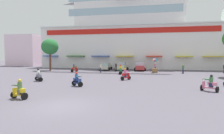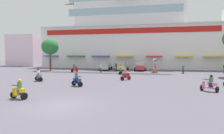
{
  "view_description": "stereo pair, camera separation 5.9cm",
  "coord_description": "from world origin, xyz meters",
  "px_view_note": "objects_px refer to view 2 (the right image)",
  "views": [
    {
      "loc": [
        5.61,
        -10.8,
        3.33
      ],
      "look_at": [
        -0.06,
        15.87,
        1.41
      ],
      "focal_mm": 30.15,
      "sensor_mm": 36.0,
      "label": 1
    },
    {
      "loc": [
        5.67,
        -10.79,
        3.33
      ],
      "look_at": [
        -0.06,
        15.87,
        1.41
      ],
      "focal_mm": 30.15,
      "sensor_mm": 36.0,
      "label": 2
    }
  ],
  "objects_px": {
    "pedestrian_4": "(183,68)",
    "parked_car_1": "(122,66)",
    "pedestrian_0": "(155,67)",
    "pedestrian_3": "(224,68)",
    "pedestrian_1": "(116,67)",
    "scooter_rider_5": "(19,91)",
    "parked_car_0": "(106,66)",
    "balloon_vendor_cart": "(155,66)",
    "scooter_rider_6": "(77,80)",
    "scooter_rider_4": "(121,70)",
    "scooter_rider_3": "(39,76)",
    "scooter_rider_1": "(126,75)",
    "plaza_tree_0": "(50,47)",
    "scooter_rider_0": "(210,84)",
    "parked_car_2": "(140,67)",
    "pedestrian_2": "(101,67)",
    "scooter_rider_2": "(74,69)"
  },
  "relations": [
    {
      "from": "scooter_rider_5",
      "to": "scooter_rider_3",
      "type": "bearing_deg",
      "value": 115.16
    },
    {
      "from": "parked_car_2",
      "to": "pedestrian_0",
      "type": "height_order",
      "value": "pedestrian_0"
    },
    {
      "from": "parked_car_1",
      "to": "pedestrian_2",
      "type": "relative_size",
      "value": 2.43
    },
    {
      "from": "scooter_rider_4",
      "to": "pedestrian_3",
      "type": "relative_size",
      "value": 0.98
    },
    {
      "from": "scooter_rider_0",
      "to": "pedestrian_2",
      "type": "distance_m",
      "value": 20.22
    },
    {
      "from": "pedestrian_1",
      "to": "pedestrian_2",
      "type": "xyz_separation_m",
      "value": [
        -2.46,
        -1.84,
        0.0
      ]
    },
    {
      "from": "scooter_rider_6",
      "to": "scooter_rider_5",
      "type": "bearing_deg",
      "value": -108.46
    },
    {
      "from": "scooter_rider_3",
      "to": "parked_car_0",
      "type": "bearing_deg",
      "value": 76.01
    },
    {
      "from": "parked_car_2",
      "to": "scooter_rider_4",
      "type": "relative_size",
      "value": 2.55
    },
    {
      "from": "scooter_rider_0",
      "to": "scooter_rider_3",
      "type": "relative_size",
      "value": 0.98
    },
    {
      "from": "scooter_rider_0",
      "to": "scooter_rider_2",
      "type": "distance_m",
      "value": 23.66
    },
    {
      "from": "scooter_rider_5",
      "to": "scooter_rider_6",
      "type": "xyz_separation_m",
      "value": [
        2.02,
        6.06,
        -0.0
      ]
    },
    {
      "from": "pedestrian_1",
      "to": "scooter_rider_5",
      "type": "bearing_deg",
      "value": -97.67
    },
    {
      "from": "parked_car_2",
      "to": "pedestrian_2",
      "type": "bearing_deg",
      "value": -144.19
    },
    {
      "from": "scooter_rider_1",
      "to": "scooter_rider_2",
      "type": "height_order",
      "value": "scooter_rider_1"
    },
    {
      "from": "scooter_rider_6",
      "to": "pedestrian_4",
      "type": "distance_m",
      "value": 19.93
    },
    {
      "from": "plaza_tree_0",
      "to": "pedestrian_2",
      "type": "relative_size",
      "value": 3.72
    },
    {
      "from": "scooter_rider_0",
      "to": "pedestrian_0",
      "type": "height_order",
      "value": "pedestrian_0"
    },
    {
      "from": "pedestrian_4",
      "to": "parked_car_0",
      "type": "bearing_deg",
      "value": 164.55
    },
    {
      "from": "scooter_rider_1",
      "to": "scooter_rider_2",
      "type": "distance_m",
      "value": 13.66
    },
    {
      "from": "scooter_rider_2",
      "to": "scooter_rider_6",
      "type": "bearing_deg",
      "value": -65.59
    },
    {
      "from": "parked_car_1",
      "to": "scooter_rider_3",
      "type": "bearing_deg",
      "value": -113.96
    },
    {
      "from": "plaza_tree_0",
      "to": "pedestrian_0",
      "type": "bearing_deg",
      "value": 4.55
    },
    {
      "from": "scooter_rider_1",
      "to": "scooter_rider_6",
      "type": "relative_size",
      "value": 1.07
    },
    {
      "from": "parked_car_0",
      "to": "balloon_vendor_cart",
      "type": "height_order",
      "value": "balloon_vendor_cart"
    },
    {
      "from": "scooter_rider_3",
      "to": "scooter_rider_6",
      "type": "height_order",
      "value": "scooter_rider_3"
    },
    {
      "from": "parked_car_1",
      "to": "scooter_rider_2",
      "type": "xyz_separation_m",
      "value": [
        -7.93,
        -5.3,
        -0.17
      ]
    },
    {
      "from": "pedestrian_2",
      "to": "scooter_rider_2",
      "type": "bearing_deg",
      "value": -175.62
    },
    {
      "from": "plaza_tree_0",
      "to": "parked_car_2",
      "type": "height_order",
      "value": "plaza_tree_0"
    },
    {
      "from": "plaza_tree_0",
      "to": "parked_car_2",
      "type": "relative_size",
      "value": 1.57
    },
    {
      "from": "scooter_rider_1",
      "to": "scooter_rider_3",
      "type": "relative_size",
      "value": 1.0
    },
    {
      "from": "scooter_rider_4",
      "to": "scooter_rider_6",
      "type": "bearing_deg",
      "value": -101.87
    },
    {
      "from": "parked_car_1",
      "to": "scooter_rider_5",
      "type": "bearing_deg",
      "value": -97.98
    },
    {
      "from": "scooter_rider_5",
      "to": "pedestrian_1",
      "type": "height_order",
      "value": "pedestrian_1"
    },
    {
      "from": "pedestrian_2",
      "to": "pedestrian_1",
      "type": "bearing_deg",
      "value": 36.83
    },
    {
      "from": "scooter_rider_2",
      "to": "pedestrian_1",
      "type": "relative_size",
      "value": 0.89
    },
    {
      "from": "scooter_rider_2",
      "to": "pedestrian_3",
      "type": "distance_m",
      "value": 26.45
    },
    {
      "from": "plaza_tree_0",
      "to": "pedestrian_1",
      "type": "relative_size",
      "value": 3.73
    },
    {
      "from": "pedestrian_2",
      "to": "pedestrian_3",
      "type": "height_order",
      "value": "pedestrian_2"
    },
    {
      "from": "pedestrian_0",
      "to": "pedestrian_3",
      "type": "relative_size",
      "value": 1.04
    },
    {
      "from": "scooter_rider_5",
      "to": "scooter_rider_2",
      "type": "bearing_deg",
      "value": 102.24
    },
    {
      "from": "scooter_rider_3",
      "to": "pedestrian_2",
      "type": "distance_m",
      "value": 12.87
    },
    {
      "from": "scooter_rider_4",
      "to": "parked_car_1",
      "type": "bearing_deg",
      "value": 97.83
    },
    {
      "from": "plaza_tree_0",
      "to": "scooter_rider_4",
      "type": "distance_m",
      "value": 15.97
    },
    {
      "from": "parked_car_0",
      "to": "parked_car_1",
      "type": "height_order",
      "value": "parked_car_1"
    },
    {
      "from": "parked_car_1",
      "to": "scooter_rider_4",
      "type": "bearing_deg",
      "value": -82.17
    },
    {
      "from": "pedestrian_4",
      "to": "parked_car_1",
      "type": "bearing_deg",
      "value": 160.27
    },
    {
      "from": "scooter_rider_4",
      "to": "pedestrian_4",
      "type": "bearing_deg",
      "value": 17.95
    },
    {
      "from": "parked_car_2",
      "to": "scooter_rider_2",
      "type": "distance_m",
      "value": 12.72
    },
    {
      "from": "parked_car_1",
      "to": "scooter_rider_6",
      "type": "xyz_separation_m",
      "value": [
        -1.54,
        -19.37,
        -0.19
      ]
    }
  ]
}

